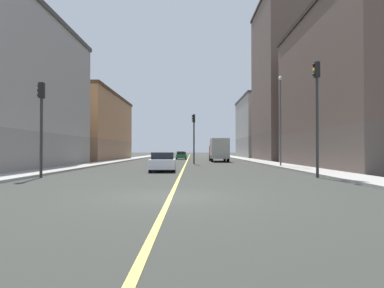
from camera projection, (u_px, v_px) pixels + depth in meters
The scene contains 17 objects.
ground_plane at pixel (172, 196), 12.02m from camera, with size 400.00×400.00×0.00m, color #30312C.
sidewalk_left at pixel (245, 159), 60.97m from camera, with size 2.59×168.00×0.15m, color #9E9B93.
sidewalk_right at pixel (134, 159), 61.06m from camera, with size 2.59×168.00×0.15m, color #9E9B93.
lane_center_stripe at pixel (189, 159), 61.01m from camera, with size 0.16×154.00×0.01m, color #E5D14C.
building_left_near at pixel (358, 88), 30.88m from camera, with size 8.95×20.68×14.12m.
building_left_mid at pixel (290, 81), 52.51m from camera, with size 8.95×15.13×23.83m.
building_left_far at pixel (264, 128), 72.46m from camera, with size 8.95×19.07×12.42m.
building_right_corner at pixel (9, 92), 30.29m from camera, with size 8.95×19.89×13.25m.
building_right_midblock at pixel (93, 127), 55.50m from camera, with size 8.95×24.42×10.34m.
traffic_light_left_near at pixel (319, 103), 20.13m from camera, with size 0.40×0.32×6.69m.
traffic_light_right_near at pixel (43, 116), 20.19m from camera, with size 0.40×0.32×5.49m.
traffic_light_median_far at pixel (195, 132), 39.61m from camera, with size 0.40×0.32×5.63m.
street_lamp_left_near at pixel (282, 112), 32.42m from camera, with size 0.36×0.36×8.32m.
car_green at pixel (183, 156), 59.82m from camera, with size 1.93×4.57×1.27m.
car_orange at pixel (182, 154), 78.99m from camera, with size 2.00×3.95×1.26m.
car_white at pixel (164, 162), 26.32m from camera, with size 2.07×4.55×1.42m.
box_truck at pixel (220, 150), 48.29m from camera, with size 2.43×7.65×3.13m.
Camera 1 is at (0.74, -12.04, 1.60)m, focal length 32.72 mm.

